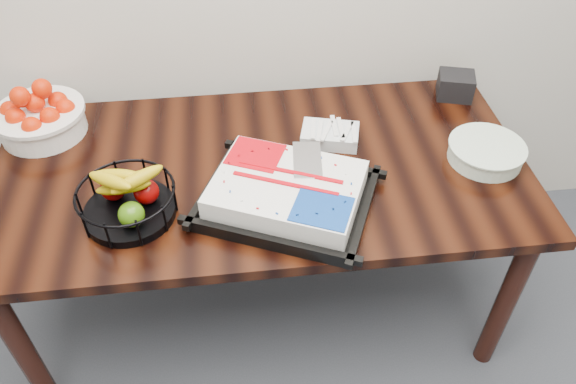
{
  "coord_description": "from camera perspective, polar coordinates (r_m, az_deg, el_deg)",
  "views": [
    {
      "loc": [
        -0.08,
        0.56,
        1.98
      ],
      "look_at": [
        0.07,
        1.78,
        0.83
      ],
      "focal_mm": 35.0,
      "sensor_mm": 36.0,
      "label": 1
    }
  ],
  "objects": [
    {
      "name": "fork_bag",
      "position": [
        1.99,
        4.28,
        5.84
      ],
      "size": [
        0.22,
        0.17,
        0.06
      ],
      "color": "silver",
      "rests_on": "table"
    },
    {
      "name": "tangerine_bowl",
      "position": [
        2.17,
        -24.02,
        7.4
      ],
      "size": [
        0.32,
        0.32,
        0.2
      ],
      "color": "white",
      "rests_on": "table"
    },
    {
      "name": "napkin_box",
      "position": [
        2.3,
        16.64,
        10.33
      ],
      "size": [
        0.16,
        0.15,
        0.09
      ],
      "primitive_type": "cube",
      "rotation": [
        0.0,
        0.0,
        -0.28
      ],
      "color": "black",
      "rests_on": "table"
    },
    {
      "name": "plate_stack",
      "position": [
        2.01,
        19.45,
        3.83
      ],
      "size": [
        0.26,
        0.26,
        0.06
      ],
      "color": "white",
      "rests_on": "table"
    },
    {
      "name": "table",
      "position": [
        1.95,
        -2.72,
        0.77
      ],
      "size": [
        1.8,
        0.9,
        0.75
      ],
      "color": "black",
      "rests_on": "ground"
    },
    {
      "name": "fruit_basket",
      "position": [
        1.75,
        -16.05,
        -0.74
      ],
      "size": [
        0.3,
        0.3,
        0.16
      ],
      "color": "black",
      "rests_on": "table"
    },
    {
      "name": "cake_tray",
      "position": [
        1.73,
        -0.11,
        -0.1
      ],
      "size": [
        0.62,
        0.57,
        0.1
      ],
      "color": "black",
      "rests_on": "table"
    }
  ]
}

